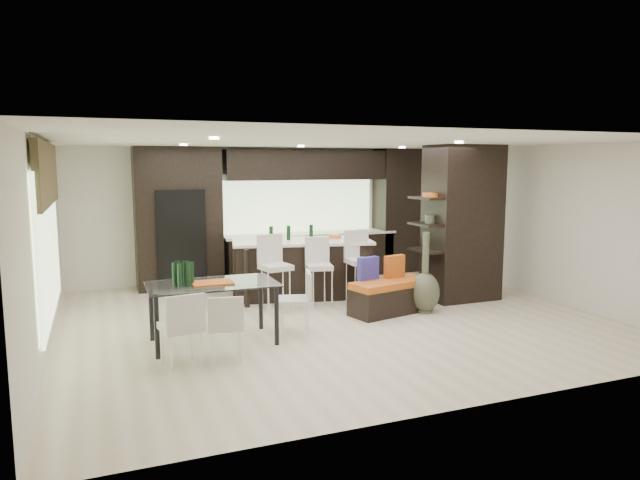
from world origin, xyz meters
name	(u,v)px	position (x,y,z in m)	size (l,w,h in m)	color
ground	(334,318)	(0.00, 0.00, 0.00)	(8.00, 8.00, 0.00)	beige
back_wall	(269,213)	(0.00, 3.50, 1.35)	(8.00, 0.02, 2.70)	silver
left_wall	(44,246)	(-4.00, 0.00, 1.35)	(0.02, 7.00, 2.70)	silver
right_wall	(542,222)	(4.00, 0.00, 1.35)	(0.02, 7.00, 2.70)	silver
ceiling	(335,142)	(0.00, 0.00, 2.70)	(8.00, 7.00, 0.02)	white
window_left	(48,243)	(-3.96, 0.20, 1.35)	(0.04, 3.20, 1.90)	#B2D199
window_back	(297,203)	(0.60, 3.46, 1.55)	(3.40, 0.04, 1.20)	#B2D199
stone_accent	(46,174)	(-3.93, 0.20, 2.25)	(0.08, 3.00, 0.80)	brown
ceiling_spots	(328,144)	(0.00, 0.25, 2.68)	(4.00, 3.00, 0.02)	white
back_cabinetry	(297,214)	(0.50, 3.17, 1.35)	(6.80, 0.68, 2.70)	black
refrigerator	(179,239)	(-1.90, 3.12, 0.95)	(0.90, 0.68, 1.90)	black
partition_column	(462,223)	(2.60, 0.40, 1.35)	(1.20, 0.80, 2.70)	black
kitchen_island	(302,268)	(0.04, 1.59, 0.51)	(2.47, 1.06, 1.03)	black
stool_left	(276,281)	(-0.71, 0.74, 0.50)	(0.44, 0.44, 1.00)	beige
stool_mid	(319,279)	(0.04, 0.75, 0.47)	(0.41, 0.41, 0.94)	beige
stool_right	(361,274)	(0.80, 0.74, 0.50)	(0.44, 0.44, 1.01)	beige
bench	(391,297)	(0.97, -0.04, 0.27)	(1.38, 0.53, 0.53)	black
floor_vase	(425,272)	(1.50, -0.20, 0.65)	(0.48, 0.48, 1.30)	#424733
dining_table	(213,313)	(-1.98, -0.53, 0.40)	(1.68, 0.95, 0.81)	white
chair_near	(225,330)	(-1.98, -1.29, 0.39)	(0.42, 0.42, 0.77)	beige
chair_far	(181,332)	(-2.50, -1.31, 0.42)	(0.45, 0.45, 0.84)	beige
chair_end	(294,305)	(-0.83, -0.53, 0.41)	(0.44, 0.44, 0.82)	beige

